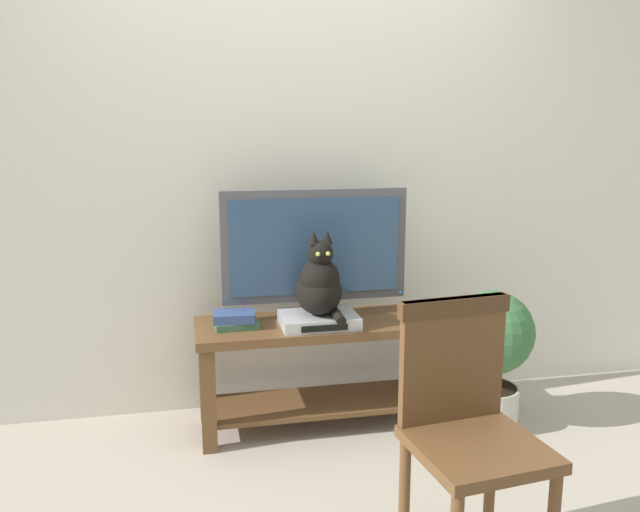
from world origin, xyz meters
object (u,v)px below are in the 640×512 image
Objects in this scene: tv_stand at (318,355)px; wooden_chair at (466,417)px; tv at (315,250)px; potted_plant at (491,349)px; book_stack at (235,320)px; cat at (319,285)px; media_box at (318,319)px.

wooden_chair reaches higher than tv_stand.
tv is at bearing 89.98° from tv_stand.
potted_plant reaches higher than tv_stand.
wooden_chair is 1.32m from book_stack.
tv_stand is 0.39m from cat.
potted_plant is at bearing 58.88° from wooden_chair.
tv is 4.25× the size of book_stack.
media_box is (-0.01, -0.06, 0.21)m from tv_stand.
tv_stand is 2.89× the size of cat.
tv_stand is 0.46m from book_stack.
media_box is at bearing -94.04° from tv.
tv is 2.23× the size of cat.
wooden_chair is (0.28, -1.08, -0.03)m from media_box.
media_box is 0.89× the size of cat.
book_stack is (-0.41, -0.01, 0.21)m from tv_stand.
book_stack is (-0.41, -0.09, -0.31)m from tv.
potted_plant is at bearing -14.78° from tv_stand.
book_stack is at bearing 172.57° from media_box.
tv reaches higher than wooden_chair.
tv is at bearing 102.55° from wooden_chair.
tv_stand is 5.51× the size of book_stack.
potted_plant is (0.83, -0.22, 0.05)m from tv_stand.
cat is (-0.01, -0.08, 0.38)m from tv_stand.
media_box is at bearing -7.43° from book_stack.
wooden_chair is (0.28, -1.06, -0.21)m from cat.
potted_plant is (1.24, -0.21, -0.17)m from book_stack.
tv is 1.00× the size of wooden_chair.
book_stack is 0.31× the size of potted_plant.
cat reaches higher than potted_plant.
tv is 1.30m from wooden_chair.
book_stack is at bearing 121.03° from wooden_chair.
tv_stand is at bearing 103.40° from wooden_chair.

